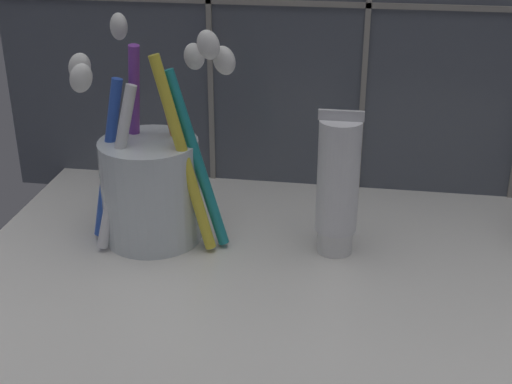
# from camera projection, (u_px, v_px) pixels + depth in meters

# --- Properties ---
(sink_counter) EXTENTS (0.58, 0.36, 0.02)m
(sink_counter) POSITION_uv_depth(u_px,v_px,m) (330.00, 290.00, 0.55)
(sink_counter) COLOR silver
(sink_counter) RESTS_ON ground
(toothbrush_cup) EXTENTS (0.14, 0.09, 0.19)m
(toothbrush_cup) POSITION_uv_depth(u_px,v_px,m) (151.00, 181.00, 0.59)
(toothbrush_cup) COLOR silver
(toothbrush_cup) RESTS_ON sink_counter
(toothpaste_tube) EXTENTS (0.04, 0.03, 0.12)m
(toothpaste_tube) POSITION_uv_depth(u_px,v_px,m) (333.00, 185.00, 0.56)
(toothpaste_tube) COLOR white
(toothpaste_tube) RESTS_ON sink_counter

